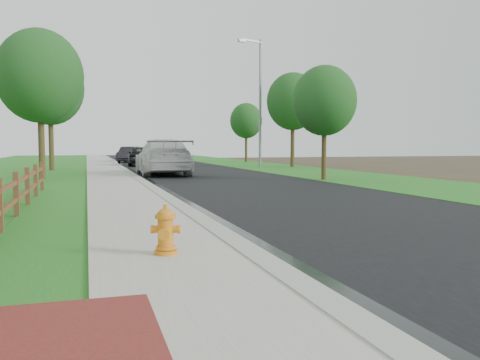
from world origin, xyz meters
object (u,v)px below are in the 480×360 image
object	(u,v)px
dark_car_mid	(141,156)
streetlight	(258,95)
ranch_fence	(9,197)
fire_hydrant	(165,231)
white_suv	(163,157)

from	to	relation	value
dark_car_mid	streetlight	size ratio (longest dim) A/B	0.50
ranch_fence	dark_car_mid	world-z (taller)	dark_car_mid
fire_hydrant	streetlight	world-z (taller)	streetlight
dark_car_mid	streetlight	distance (m)	10.81
fire_hydrant	dark_car_mid	distance (m)	34.42
ranch_fence	white_suv	size ratio (longest dim) A/B	2.44
ranch_fence	fire_hydrant	bearing A→B (deg)	-57.15
fire_hydrant	streetlight	distance (m)	31.73
dark_car_mid	streetlight	world-z (taller)	streetlight
ranch_fence	fire_hydrant	world-z (taller)	ranch_fence
ranch_fence	dark_car_mid	xyz separation A→B (m)	(5.83, 30.08, 0.23)
fire_hydrant	white_suv	xyz separation A→B (m)	(3.09, 21.65, 0.58)
white_suv	streetlight	xyz separation A→B (m)	(8.35, 7.52, 4.44)
ranch_fence	fire_hydrant	distance (m)	5.00
fire_hydrant	white_suv	world-z (taller)	white_suv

